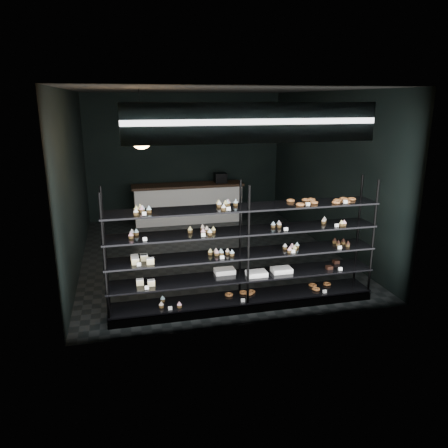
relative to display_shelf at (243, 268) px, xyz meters
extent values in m
cube|color=black|center=(0.00, 2.45, -0.62)|extent=(5.00, 6.00, 0.01)
cube|color=black|center=(0.00, 2.45, 2.57)|extent=(5.00, 6.00, 0.01)
cube|color=black|center=(0.00, 5.45, 0.97)|extent=(5.00, 0.01, 3.20)
cube|color=black|center=(0.00, -0.55, 0.97)|extent=(5.00, 0.01, 3.20)
cube|color=black|center=(-2.50, 2.45, 0.97)|extent=(0.01, 6.00, 3.20)
cube|color=black|center=(2.50, 2.45, 0.97)|extent=(0.01, 6.00, 3.20)
cube|color=black|center=(0.02, 0.00, -0.57)|extent=(4.00, 0.50, 0.12)
cylinder|color=black|center=(-1.95, -0.22, 0.36)|extent=(0.04, 0.04, 1.85)
cylinder|color=black|center=(-1.95, 0.22, 0.36)|extent=(0.04, 0.04, 1.85)
cylinder|color=black|center=(0.02, -0.22, 0.36)|extent=(0.04, 0.04, 1.85)
cylinder|color=black|center=(0.02, 0.22, 0.36)|extent=(0.04, 0.04, 1.85)
cylinder|color=black|center=(1.99, -0.22, 0.36)|extent=(0.04, 0.04, 1.85)
cylinder|color=black|center=(1.99, 0.22, 0.36)|extent=(0.04, 0.04, 1.85)
cube|color=black|center=(0.02, 0.00, -0.48)|extent=(4.00, 0.50, 0.03)
cube|color=black|center=(0.02, 0.00, -0.13)|extent=(4.00, 0.50, 0.02)
cube|color=black|center=(0.02, 0.00, 0.22)|extent=(4.00, 0.50, 0.02)
cube|color=black|center=(0.02, 0.00, 0.57)|extent=(4.00, 0.50, 0.02)
cube|color=black|center=(0.02, 0.00, 0.92)|extent=(4.00, 0.50, 0.02)
cube|color=white|center=(-1.38, -0.18, 0.96)|extent=(0.06, 0.04, 0.06)
cube|color=white|center=(-0.23, -0.18, 0.96)|extent=(0.06, 0.04, 0.06)
cube|color=white|center=(0.94, -0.18, 0.96)|extent=(0.05, 0.04, 0.06)
cube|color=white|center=(1.54, -0.18, 0.96)|extent=(0.06, 0.04, 0.06)
cube|color=white|center=(-1.45, -0.18, 0.61)|extent=(0.06, 0.04, 0.06)
cube|color=white|center=(-0.59, -0.18, 0.61)|extent=(0.05, 0.04, 0.06)
cube|color=white|center=(0.57, -0.18, 0.61)|extent=(0.05, 0.04, 0.06)
cube|color=white|center=(1.35, -0.18, 0.61)|extent=(0.06, 0.04, 0.06)
cube|color=white|center=(-1.54, -0.18, 0.26)|extent=(0.06, 0.04, 0.06)
cube|color=white|center=(-0.31, -0.18, 0.26)|extent=(0.06, 0.04, 0.06)
cube|color=white|center=(0.70, -0.18, 0.26)|extent=(0.05, 0.04, 0.06)
cube|color=white|center=(1.51, -0.18, 0.26)|extent=(0.06, 0.04, 0.06)
cube|color=white|center=(-1.41, -0.18, -0.09)|extent=(0.06, 0.04, 0.06)
cube|color=white|center=(1.51, -0.18, -0.09)|extent=(0.06, 0.04, 0.06)
cube|color=white|center=(-1.11, -0.18, -0.44)|extent=(0.06, 0.04, 0.06)
cube|color=white|center=(-0.06, -0.18, -0.44)|extent=(0.05, 0.04, 0.06)
cube|color=white|center=(1.31, -0.18, -0.44)|extent=(0.06, 0.04, 0.06)
cube|color=#0B0C3A|center=(0.00, -0.47, 2.12)|extent=(3.20, 0.04, 0.45)
cube|color=white|center=(0.00, -0.49, 2.12)|extent=(3.30, 0.02, 0.50)
cylinder|color=black|center=(-1.32, 1.22, 2.27)|extent=(0.01, 0.01, 0.56)
sphere|color=#FFA759|center=(-1.32, 1.22, 1.82)|extent=(0.34, 0.34, 0.34)
cube|color=silver|center=(-0.03, 4.95, -0.17)|extent=(2.69, 0.60, 0.92)
cube|color=black|center=(-0.03, 4.95, 0.32)|extent=(2.79, 0.65, 0.06)
cube|color=black|center=(0.82, 4.95, 0.48)|extent=(0.30, 0.30, 0.25)
camera|label=1|loc=(-1.68, -5.80, 2.40)|focal=35.00mm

